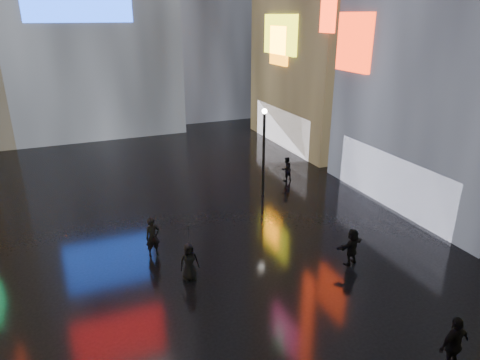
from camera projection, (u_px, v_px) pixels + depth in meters
ground at (183, 217)px, 22.71m from camera, size 140.00×140.00×0.00m
lamp_far at (264, 148)px, 24.52m from camera, size 0.30×0.30×5.20m
pedestrian_3 at (454, 344)px, 12.62m from camera, size 1.16×0.53×1.93m
pedestrian_4 at (189, 262)px, 17.15m from camera, size 0.79×0.52×1.61m
pedestrian_5 at (352, 247)px, 18.22m from camera, size 1.60×0.85×1.64m
pedestrian_6 at (153, 237)px, 18.85m from camera, size 0.71×0.51×1.79m
pedestrian_7 at (286, 169)px, 27.50m from camera, size 0.88×0.76×1.57m
umbrella_2 at (188, 235)px, 16.71m from camera, size 1.31×1.31×0.85m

